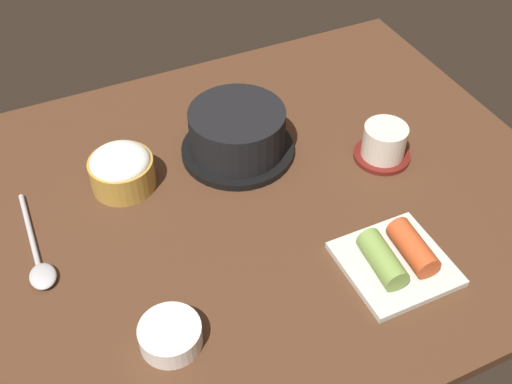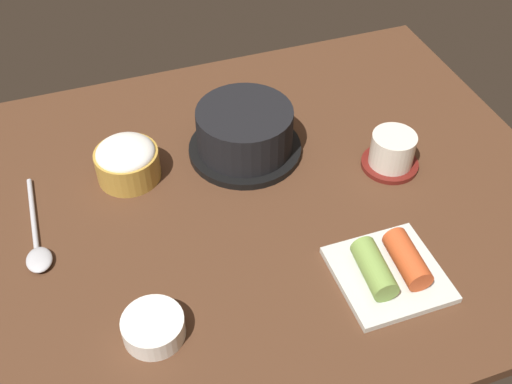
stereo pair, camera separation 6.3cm
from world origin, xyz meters
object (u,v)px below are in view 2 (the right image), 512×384
at_px(rice_bowl, 127,160).
at_px(side_bowl_near, 153,327).
at_px(spoon, 37,245).
at_px(kimchi_plate, 390,269).
at_px(stone_pot, 245,132).
at_px(tea_cup_with_saucer, 392,152).

relative_size(rice_bowl, side_bowl_near, 1.26).
height_order(rice_bowl, spoon, rice_bowl).
height_order(side_bowl_near, spoon, side_bowl_near).
bearing_deg(spoon, kimchi_plate, -25.30).
xyz_separation_m(stone_pot, rice_bowl, (-0.19, 0.00, -0.01)).
height_order(stone_pot, tea_cup_with_saucer, stone_pot).
relative_size(kimchi_plate, spoon, 0.72).
relative_size(stone_pot, spoon, 0.95).
xyz_separation_m(side_bowl_near, spoon, (-0.13, 0.19, -0.01)).
distance_m(stone_pot, spoon, 0.36).
xyz_separation_m(tea_cup_with_saucer, side_bowl_near, (-0.43, -0.18, -0.01)).
xyz_separation_m(stone_pot, kimchi_plate, (0.10, -0.31, -0.03)).
bearing_deg(stone_pot, spoon, -163.82).
bearing_deg(spoon, stone_pot, 16.18).
relative_size(tea_cup_with_saucer, side_bowl_near, 1.17).
bearing_deg(side_bowl_near, spoon, 122.83).
bearing_deg(rice_bowl, tea_cup_with_saucer, -15.98).
distance_m(tea_cup_with_saucer, spoon, 0.56).
height_order(stone_pot, spoon, stone_pot).
xyz_separation_m(kimchi_plate, spoon, (-0.45, 0.21, -0.01)).
relative_size(rice_bowl, spoon, 0.51).
bearing_deg(rice_bowl, stone_pot, -1.33).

